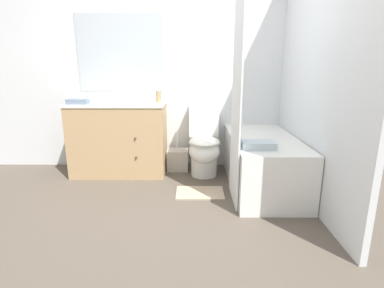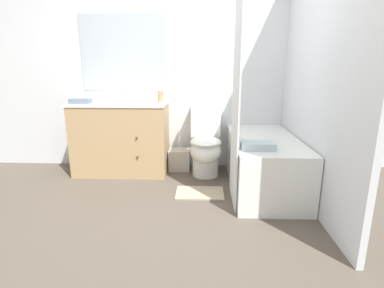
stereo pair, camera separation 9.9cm
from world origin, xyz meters
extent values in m
plane|color=brown|center=(0.00, 0.00, 0.00)|extent=(14.00, 14.00, 0.00)
cube|color=silver|center=(0.00, 1.67, 1.25)|extent=(8.00, 0.05, 2.50)
cube|color=#B2BCC6|center=(-0.73, 1.64, 1.47)|extent=(1.07, 0.01, 0.93)
cube|color=silver|center=(1.33, 0.82, 1.25)|extent=(0.05, 2.65, 2.50)
cube|color=tan|center=(-0.73, 1.36, 0.43)|extent=(1.13, 0.57, 0.86)
cube|color=white|center=(-0.73, 1.36, 0.87)|extent=(1.15, 0.59, 0.03)
cylinder|color=white|center=(-0.73, 1.36, 0.83)|extent=(0.33, 0.33, 0.10)
sphere|color=#382D23|center=(-0.48, 1.06, 0.51)|extent=(0.02, 0.02, 0.02)
sphere|color=#382D23|center=(-0.48, 1.06, 0.28)|extent=(0.02, 0.02, 0.02)
cylinder|color=silver|center=(-0.73, 1.56, 0.91)|extent=(0.04, 0.04, 0.04)
cylinder|color=silver|center=(-0.73, 1.52, 0.97)|extent=(0.02, 0.11, 0.09)
cylinder|color=silver|center=(-0.79, 1.56, 0.91)|extent=(0.03, 0.03, 0.04)
cylinder|color=silver|center=(-0.68, 1.56, 0.91)|extent=(0.03, 0.03, 0.04)
cylinder|color=white|center=(0.32, 1.26, 0.12)|extent=(0.32, 0.32, 0.24)
ellipsoid|color=white|center=(0.32, 1.19, 0.33)|extent=(0.37, 0.51, 0.28)
torus|color=white|center=(0.32, 1.19, 0.43)|extent=(0.37, 0.37, 0.04)
cube|color=white|center=(0.32, 1.54, 0.63)|extent=(0.37, 0.18, 0.40)
ellipsoid|color=white|center=(0.32, 1.19, 0.46)|extent=(0.35, 0.48, 0.02)
cube|color=white|center=(0.95, 0.91, 0.28)|extent=(0.70, 1.47, 0.56)
cube|color=#ACB1B2|center=(0.95, 0.91, 0.56)|extent=(0.58, 1.35, 0.01)
cube|color=white|center=(0.59, 0.56, 0.97)|extent=(0.01, 0.56, 1.92)
cube|color=#B7B2A8|center=(-0.02, 1.46, 0.13)|extent=(0.27, 0.23, 0.27)
cube|color=silver|center=(-0.33, 1.33, 0.93)|extent=(0.15, 0.15, 0.09)
ellipsoid|color=white|center=(-0.33, 1.33, 0.99)|extent=(0.07, 0.04, 0.03)
cylinder|color=tan|center=(-0.23, 1.35, 0.96)|extent=(0.07, 0.07, 0.13)
cylinder|color=silver|center=(-0.23, 1.35, 1.04)|extent=(0.04, 0.04, 0.03)
cube|color=slate|center=(-1.15, 1.21, 0.92)|extent=(0.23, 0.15, 0.06)
cube|color=silver|center=(0.79, 0.45, 0.60)|extent=(0.31, 0.18, 0.07)
cube|color=tan|center=(0.25, 0.69, 0.01)|extent=(0.50, 0.34, 0.02)
camera|label=1|loc=(0.19, -2.25, 1.31)|focal=28.00mm
camera|label=2|loc=(0.29, -2.25, 1.31)|focal=28.00mm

